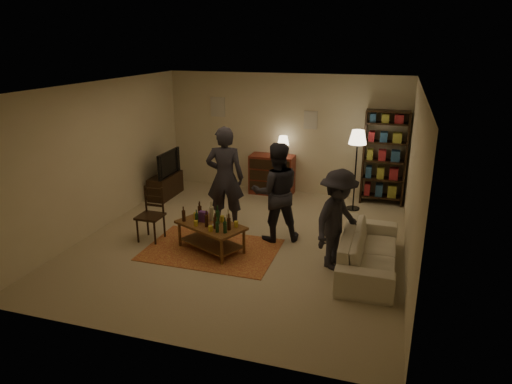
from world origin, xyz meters
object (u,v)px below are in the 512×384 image
at_px(dining_chair, 152,212).
at_px(bookshelf, 384,157).
at_px(tv_stand, 165,180).
at_px(floor_lamp, 357,143).
at_px(coffee_table, 211,227).
at_px(sofa, 369,251).
at_px(person_by_sofa, 338,220).
at_px(person_right, 276,192).
at_px(dresser, 272,173).
at_px(person_left, 225,178).

height_order(dining_chair, bookshelf, bookshelf).
relative_size(tv_stand, floor_lamp, 0.63).
distance_m(coffee_table, bookshelf, 4.25).
distance_m(dining_chair, sofa, 3.77).
bearing_deg(person_by_sofa, tv_stand, 85.37).
bearing_deg(person_right, dresser, -97.51).
xyz_separation_m(coffee_table, tv_stand, (-2.06, 2.30, -0.03)).
xyz_separation_m(tv_stand, person_by_sofa, (4.14, -2.28, 0.41)).
height_order(coffee_table, person_right, person_right).
height_order(dresser, floor_lamp, floor_lamp).
height_order(coffee_table, dresser, dresser).
bearing_deg(person_right, bookshelf, -148.18).
bearing_deg(floor_lamp, sofa, -79.35).
height_order(tv_stand, person_by_sofa, person_by_sofa).
bearing_deg(person_right, coffee_table, 15.41).
distance_m(coffee_table, sofa, 2.59).
height_order(tv_stand, dresser, dresser).
bearing_deg(bookshelf, dining_chair, -140.40).
distance_m(dining_chair, person_left, 1.47).
relative_size(coffee_table, dining_chair, 1.36).
bearing_deg(person_left, sofa, 149.12).
xyz_separation_m(tv_stand, bookshelf, (4.69, 0.98, 0.65)).
bearing_deg(tv_stand, person_by_sofa, -28.77).
distance_m(dresser, person_right, 2.59).
distance_m(person_right, person_by_sofa, 1.38).
bearing_deg(tv_stand, sofa, -25.34).
height_order(tv_stand, person_left, person_left).
xyz_separation_m(tv_stand, person_right, (2.98, -1.54, 0.50)).
bearing_deg(floor_lamp, person_left, -143.61).
bearing_deg(tv_stand, dining_chair, -67.89).
distance_m(tv_stand, person_by_sofa, 4.75).
bearing_deg(dining_chair, tv_stand, 112.72).
bearing_deg(dresser, sofa, -52.46).
distance_m(dining_chair, bookshelf, 4.97).
bearing_deg(coffee_table, person_by_sofa, 0.58).
xyz_separation_m(tv_stand, person_left, (1.92, -1.25, 0.58)).
distance_m(floor_lamp, person_left, 2.81).
relative_size(dresser, floor_lamp, 0.81).
xyz_separation_m(bookshelf, person_by_sofa, (-0.55, -3.26, -0.24)).
bearing_deg(dresser, bookshelf, 1.57).
relative_size(dresser, person_right, 0.77).
bearing_deg(dresser, dining_chair, -113.96).
bearing_deg(sofa, bookshelf, -0.82).
height_order(floor_lamp, person_left, person_left).
height_order(bookshelf, floor_lamp, bookshelf).
bearing_deg(dining_chair, floor_lamp, 38.72).
relative_size(tv_stand, person_by_sofa, 0.67).
relative_size(dining_chair, person_right, 0.55).
distance_m(coffee_table, dresser, 3.22).
height_order(floor_lamp, sofa, floor_lamp).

